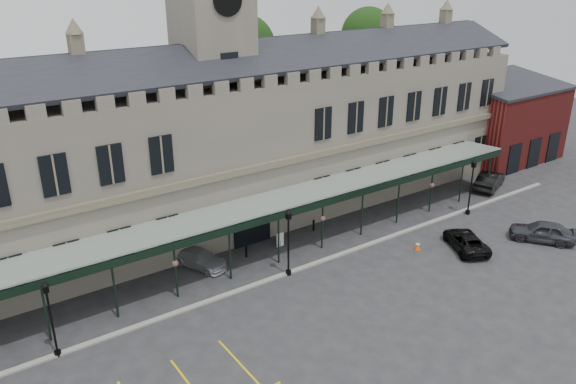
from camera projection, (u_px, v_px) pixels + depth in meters
ground at (342, 308)px, 35.67m from camera, size 140.00×140.00×0.00m
station_building at (218, 149)px, 45.33m from camera, size 60.00×10.36×17.30m
clock_tower at (214, 65)px, 42.89m from camera, size 5.60×5.60×24.80m
canopy at (276, 232)px, 40.44m from camera, size 50.00×4.10×4.30m
brick_annex at (505, 122)px, 61.88m from camera, size 12.40×8.36×9.23m
kerb at (292, 271)px, 39.84m from camera, size 60.00×0.40×0.12m
tree_behind_mid at (244, 48)px, 54.07m from camera, size 6.00×6.00×16.00m
tree_behind_right at (368, 36)px, 62.50m from camera, size 6.00×6.00×16.00m
lamp_post_left at (50, 312)px, 30.31m from camera, size 0.46×0.46×4.88m
lamp_post_mid at (288, 236)px, 38.42m from camera, size 0.48×0.48×5.10m
lamp_post_right at (472, 182)px, 47.99m from camera, size 0.48×0.48×5.10m
traffic_cone at (418, 246)px, 42.88m from camera, size 0.45×0.45×0.71m
sign_board at (280, 240)px, 43.30m from camera, size 0.66×0.08×1.14m
bollard_left at (246, 251)px, 41.76m from camera, size 0.16×0.16×0.92m
bollard_right at (314, 225)px, 45.88m from camera, size 0.17×0.17×0.95m
car_taxi at (199, 258)px, 40.41m from camera, size 3.40×4.75×1.28m
car_van at (466, 241)px, 42.91m from camera, size 4.11×5.28×1.33m
car_right_a at (542, 231)px, 44.06m from camera, size 4.44×5.11×1.66m
car_right_b at (490, 180)px, 54.38m from camera, size 5.37×3.56×1.67m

